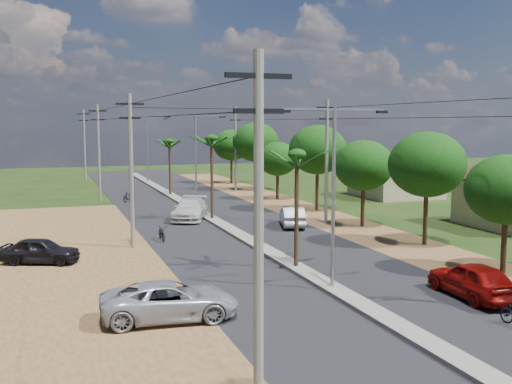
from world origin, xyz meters
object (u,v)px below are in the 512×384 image
(car_white_far, at_px, (190,210))
(car_parked_dark, at_px, (41,251))
(roadside_sign, at_px, (154,305))
(car_red_near, at_px, (473,281))
(car_parked_silver, at_px, (170,302))
(car_silver_mid, at_px, (292,217))

(car_white_far, relative_size, car_parked_dark, 1.37)
(car_parked_dark, height_order, roadside_sign, car_parked_dark)
(car_red_near, height_order, car_parked_silver, car_red_near)
(car_parked_dark, bearing_deg, car_silver_mid, -48.74)
(car_white_far, height_order, car_parked_silver, car_white_far)
(car_silver_mid, relative_size, car_parked_silver, 0.84)
(car_white_far, distance_m, car_parked_silver, 23.17)
(car_parked_silver, bearing_deg, car_white_far, -10.09)
(car_silver_mid, bearing_deg, roadside_sign, 69.29)
(roadside_sign, bearing_deg, car_parked_dark, 107.70)
(car_red_near, relative_size, car_parked_silver, 0.89)
(car_silver_mid, distance_m, roadside_sign, 20.85)
(car_red_near, bearing_deg, car_parked_silver, -4.34)
(car_red_near, xyz_separation_m, car_silver_mid, (-0.37, 18.53, -0.07))
(car_parked_silver, bearing_deg, car_parked_dark, 27.39)
(car_parked_silver, bearing_deg, car_silver_mid, -30.50)
(car_red_near, bearing_deg, car_white_far, -72.35)
(roadside_sign, bearing_deg, car_white_far, 70.15)
(car_parked_dark, bearing_deg, car_white_far, -21.56)
(car_white_far, relative_size, car_parked_silver, 1.06)
(car_silver_mid, relative_size, car_parked_dark, 1.08)
(car_parked_silver, distance_m, car_parked_dark, 12.02)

